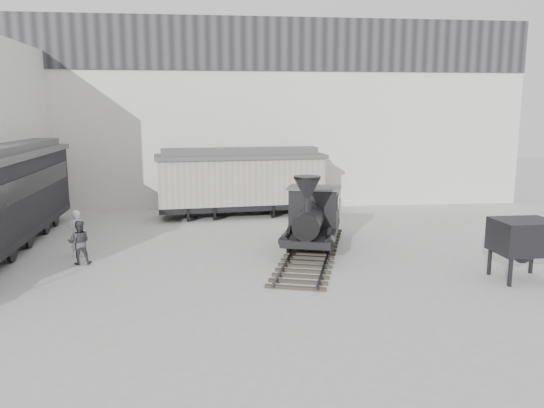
{
  "coord_description": "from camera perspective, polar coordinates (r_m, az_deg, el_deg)",
  "views": [
    {
      "loc": [
        -1.66,
        -17.4,
        5.67
      ],
      "look_at": [
        0.56,
        3.55,
        2.0
      ],
      "focal_mm": 35.0,
      "sensor_mm": 36.0,
      "label": 1
    }
  ],
  "objects": [
    {
      "name": "coal_hopper",
      "position": [
        19.88,
        25.41,
        -3.61
      ],
      "size": [
        1.93,
        1.58,
        2.09
      ],
      "rotation": [
        0.0,
        0.0,
        0.01
      ],
      "color": "black",
      "rests_on": "ground"
    },
    {
      "name": "north_wall",
      "position": [
        32.42,
        -3.15,
        9.67
      ],
      "size": [
        34.0,
        2.51,
        11.0
      ],
      "color": "silver",
      "rests_on": "ground"
    },
    {
      "name": "boxcar",
      "position": [
        29.08,
        -3.41,
        2.55
      ],
      "size": [
        9.42,
        3.84,
        3.75
      ],
      "rotation": [
        0.0,
        0.0,
        0.11
      ],
      "color": "black",
      "rests_on": "ground"
    },
    {
      "name": "ground",
      "position": [
        18.37,
        -0.57,
        -8.09
      ],
      "size": [
        90.0,
        90.0,
        0.0
      ],
      "primitive_type": "plane",
      "color": "#9E9E9B"
    },
    {
      "name": "visitor_b",
      "position": [
        21.21,
        -20.02,
        -3.89
      ],
      "size": [
        0.91,
        0.77,
        1.67
      ],
      "primitive_type": "imported",
      "rotation": [
        0.0,
        0.0,
        3.32
      ],
      "color": "#414145",
      "rests_on": "ground"
    },
    {
      "name": "visitor_a",
      "position": [
        22.32,
        -20.24,
        -2.97
      ],
      "size": [
        0.72,
        0.5,
        1.88
      ],
      "primitive_type": "imported",
      "rotation": [
        0.0,
        0.0,
        3.07
      ],
      "color": "silver",
      "rests_on": "ground"
    },
    {
      "name": "locomotive",
      "position": [
        21.95,
        4.43,
        -1.89
      ],
      "size": [
        4.57,
        9.41,
        3.26
      ],
      "rotation": [
        0.0,
        0.0,
        -0.29
      ],
      "color": "#2D2923",
      "rests_on": "ground"
    }
  ]
}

